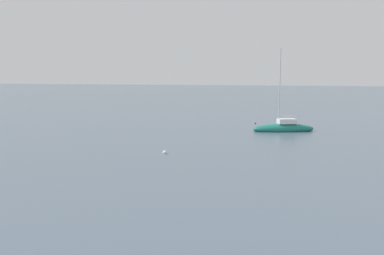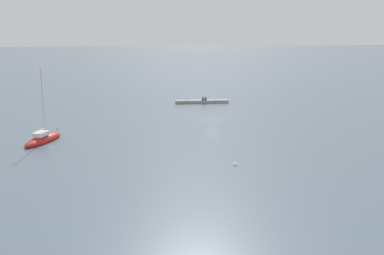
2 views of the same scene
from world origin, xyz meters
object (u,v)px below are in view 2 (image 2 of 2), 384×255
at_px(person_seated_blue_left, 206,99).
at_px(sailboat_red_mid, 43,139).
at_px(person_seated_grey_right, 203,99).
at_px(umbrella_open_green, 204,95).
at_px(mooring_buoy_mid, 235,165).

xyz_separation_m(person_seated_blue_left, sailboat_red_mid, (26.94, 28.71, -0.48)).
xyz_separation_m(person_seated_blue_left, person_seated_grey_right, (0.56, -0.11, 0.00)).
bearing_deg(umbrella_open_green, person_seated_blue_left, 162.08).
bearing_deg(mooring_buoy_mid, sailboat_red_mid, -27.59).
xyz_separation_m(person_seated_grey_right, umbrella_open_green, (-0.30, 0.03, 0.85)).
relative_size(person_seated_blue_left, mooring_buoy_mid, 1.60).
xyz_separation_m(umbrella_open_green, sailboat_red_mid, (26.68, 28.79, -1.33)).
bearing_deg(person_seated_grey_right, umbrella_open_green, -173.40).
xyz_separation_m(person_seated_blue_left, mooring_buoy_mid, (1.83, 41.83, -0.78)).
relative_size(person_seated_blue_left, sailboat_red_mid, 0.07).
relative_size(person_seated_grey_right, sailboat_red_mid, 0.07).
bearing_deg(umbrella_open_green, mooring_buoy_mid, 87.86).
xyz_separation_m(person_seated_grey_right, sailboat_red_mid, (26.38, 28.82, -0.48)).
distance_m(person_seated_grey_right, mooring_buoy_mid, 41.97).
height_order(umbrella_open_green, mooring_buoy_mid, umbrella_open_green).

